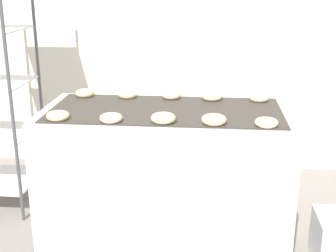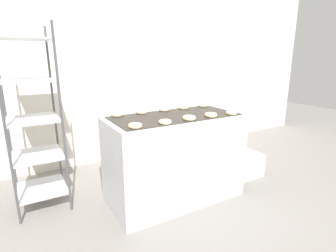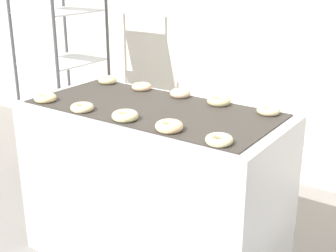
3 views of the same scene
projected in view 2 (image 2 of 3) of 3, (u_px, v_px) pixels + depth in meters
The scene contains 15 objects.
ground_plane at pixel (207, 224), 2.54m from camera, with size 14.00×14.00×0.00m, color gray.
wall_back at pixel (122, 69), 3.95m from camera, with size 8.00×0.05×2.80m.
fryer_machine at pixel (175, 158), 2.92m from camera, with size 1.47×0.71×0.97m.
baking_rack_cart at pixel (33, 119), 2.65m from camera, with size 0.50×0.58×1.89m.
glaze_bin at pixel (246, 165), 3.56m from camera, with size 0.40×0.32×0.31m.
donut_near_leftmost at pixel (135, 126), 2.31m from camera, with size 0.13×0.13×0.04m, color beige.
donut_near_left at pixel (165, 122), 2.44m from camera, with size 0.12×0.12×0.04m, color beige.
donut_near_center at pixel (189, 118), 2.59m from camera, with size 0.13×0.13×0.04m, color beige.
donut_near_right at pixel (211, 115), 2.72m from camera, with size 0.13×0.13×0.04m, color beige.
donut_near_rightmost at pixel (231, 113), 2.84m from camera, with size 0.12×0.12×0.04m, color beige.
donut_far_leftmost at pixel (117, 115), 2.74m from camera, with size 0.12×0.12×0.04m, color beige.
donut_far_left at pixel (142, 112), 2.87m from camera, with size 0.12×0.12×0.04m, color beige.
donut_far_center at pixel (164, 109), 3.01m from camera, with size 0.12×0.12×0.04m, color beige.
donut_far_right at pixel (183, 107), 3.13m from camera, with size 0.13×0.13×0.04m, color beige.
donut_far_rightmost at pixel (203, 105), 3.28m from camera, with size 0.12×0.12×0.04m, color beige.
Camera 2 is at (-1.44, -1.72, 1.58)m, focal length 28.00 mm.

